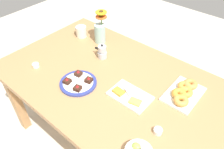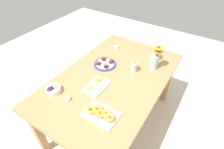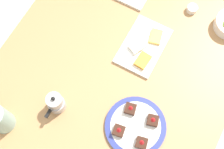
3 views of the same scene
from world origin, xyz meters
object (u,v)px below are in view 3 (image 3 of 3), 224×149
at_px(cheese_platter, 144,47).
at_px(moka_pot, 56,103).
at_px(dining_table, 112,84).
at_px(jam_cup_honey, 192,9).
at_px(dessert_plate, 136,126).

height_order(cheese_platter, moka_pot, moka_pot).
relative_size(dining_table, cheese_platter, 6.15).
xyz_separation_m(dining_table, jam_cup_honey, (-0.47, 0.17, 0.10)).
xyz_separation_m(cheese_platter, dessert_plate, (0.33, 0.13, 0.00)).
xyz_separation_m(dessert_plate, moka_pot, (0.08, -0.32, 0.04)).
bearing_deg(cheese_platter, moka_pot, -25.54).
bearing_deg(cheese_platter, jam_cup_honey, 157.96).
relative_size(cheese_platter, dessert_plate, 1.05).
xyz_separation_m(jam_cup_honey, dessert_plate, (0.61, 0.02, -0.00)).
relative_size(jam_cup_honey, dessert_plate, 0.19).
relative_size(cheese_platter, moka_pot, 2.18).
bearing_deg(dining_table, cheese_platter, 163.82).
bearing_deg(moka_pot, dining_table, 147.23).
bearing_deg(cheese_platter, dining_table, -16.18).
xyz_separation_m(dining_table, moka_pot, (0.22, -0.14, 0.13)).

